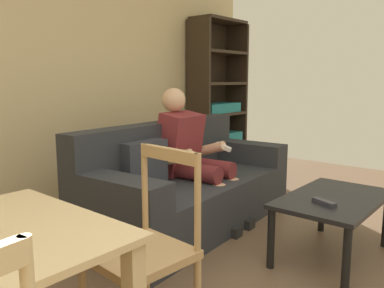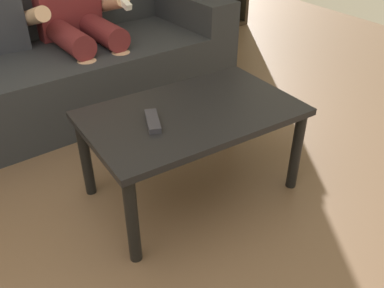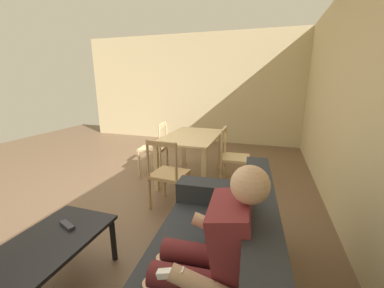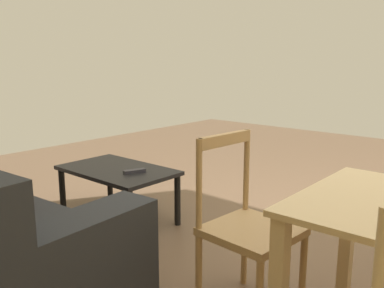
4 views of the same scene
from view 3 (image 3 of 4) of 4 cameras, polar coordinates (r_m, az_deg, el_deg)
name	(u,v)px [view 3 (image 3 of 4)]	position (r m, az deg, el deg)	size (l,w,h in m)	color
ground_plane	(110,195)	(3.68, -19.25, -11.55)	(9.16, 9.16, 0.00)	brown
wall_back	(368,104)	(2.74, 36.85, 7.69)	(7.16, 0.12, 2.77)	#D1BC8C
wall_side	(189,89)	(6.51, -0.83, 13.13)	(0.12, 5.92, 2.77)	#C8B586
couch	(213,279)	(1.81, 5.11, -29.77)	(2.08, 1.01, 0.87)	#282B30
person_lounging	(212,254)	(1.56, 4.94, -24.92)	(0.61, 0.86, 1.17)	maroon
coffee_table	(48,248)	(2.21, -31.39, -20.75)	(0.93, 0.57, 0.44)	black
tv_remote	(67,225)	(2.28, -27.96, -16.93)	(0.05, 0.17, 0.02)	#2D2D38
dining_table	(192,142)	(3.83, 0.00, 0.40)	(1.28, 0.82, 0.75)	#D1B27F
dining_chair_near_wall	(233,157)	(3.74, 9.96, -3.17)	(0.43, 0.43, 0.90)	#D1B27F
dining_chair_facing_couch	(168,174)	(3.03, -5.73, -7.29)	(0.45, 0.45, 0.92)	tan
dining_chair_by_doorway	(155,148)	(4.13, -9.00, -1.05)	(0.47, 0.47, 0.91)	#D1B27F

